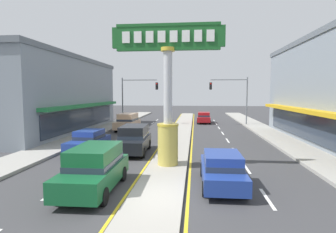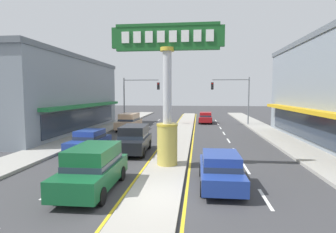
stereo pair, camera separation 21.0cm
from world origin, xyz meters
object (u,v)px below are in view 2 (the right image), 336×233
storefront_left (46,95)px  traffic_light_right_side (235,93)px  suv_near_right_lane (129,122)px  suv_far_right_lane (93,168)px  suv_far_left_oncoming (134,139)px  sedan_mid_left_lane (221,169)px  sedan_near_left_lane (206,118)px  traffic_light_left_side (137,93)px  sedan_kerb_right (89,140)px  district_sign (167,96)px

storefront_left → traffic_light_right_side: bearing=20.4°
suv_near_right_lane → suv_far_right_lane: bearing=-80.0°
traffic_light_right_side → suv_far_left_oncoming: traffic_light_right_side is taller
suv_far_right_lane → sedan_mid_left_lane: bearing=11.1°
storefront_left → sedan_near_left_lane: 20.39m
traffic_light_left_side → traffic_light_right_side: (12.64, 0.47, 0.00)m
traffic_light_right_side → sedan_kerb_right: (-12.35, -17.00, -3.46)m
suv_far_left_oncoming → sedan_kerb_right: bearing=179.2°
traffic_light_left_side → sedan_mid_left_lane: traffic_light_left_side is taller
traffic_light_left_side → suv_far_left_oncoming: bearing=-77.8°
sedan_mid_left_lane → district_sign: bearing=132.9°
suv_near_right_lane → sedan_mid_left_lane: suv_near_right_lane is taller
district_sign → sedan_kerb_right: (-6.03, 3.46, -3.21)m
district_sign → traffic_light_left_side: 20.97m
traffic_light_right_side → sedan_near_left_lane: 5.53m
district_sign → suv_near_right_lane: size_ratio=1.66×
district_sign → traffic_light_left_side: size_ratio=1.26×
sedan_near_left_lane → suv_near_right_lane: bearing=-136.6°
traffic_light_right_side → suv_far_left_oncoming: size_ratio=1.32×
storefront_left → traffic_light_left_side: storefront_left is taller
traffic_light_left_side → suv_near_right_lane: bearing=-86.9°
traffic_light_left_side → suv_far_right_lane: size_ratio=1.34×
traffic_light_left_side → sedan_near_left_lane: traffic_light_left_side is taller
traffic_light_left_side → sedan_mid_left_lane: 24.90m
sedan_mid_left_lane → sedan_kerb_right: same height
traffic_light_left_side → suv_far_right_lane: (3.58, -24.01, -3.26)m
storefront_left → suv_far_right_lane: storefront_left is taller
sedan_mid_left_lane → suv_far_right_lane: bearing=-168.9°
sedan_near_left_lane → sedan_kerb_right: bearing=-114.3°
suv_near_right_lane → suv_far_right_lane: 18.88m
suv_near_right_lane → sedan_kerb_right: 11.12m
suv_far_right_lane → traffic_light_right_side: bearing=69.7°
traffic_light_right_side → district_sign: bearing=-107.2°
storefront_left → suv_near_right_lane: (8.60, 1.90, -3.03)m
storefront_left → sedan_kerb_right: bearing=-47.0°
district_sign → traffic_light_right_side: 21.41m
traffic_light_left_side → sedan_mid_left_lane: size_ratio=1.44×
sedan_near_left_lane → sedan_mid_left_lane: size_ratio=1.01×
district_sign → sedan_kerb_right: 7.66m
sedan_mid_left_lane → sedan_kerb_right: (-8.77, 6.41, 0.00)m
suv_far_right_lane → sedan_kerb_right: (-3.30, 7.48, -0.20)m
suv_far_left_oncoming → sedan_kerb_right: size_ratio=1.07×
storefront_left → suv_far_left_oncoming: bearing=-37.9°
traffic_light_right_side → suv_far_right_lane: bearing=-110.3°
traffic_light_left_side → suv_far_left_oncoming: 17.27m
district_sign → suv_far_right_lane: bearing=-124.3°
suv_far_right_lane → suv_far_left_oncoming: size_ratio=0.99×
storefront_left → traffic_light_right_side: (20.95, 7.78, 0.23)m
district_sign → suv_far_left_oncoming: district_sign is taller
traffic_light_right_side → traffic_light_left_side: bearing=-177.9°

